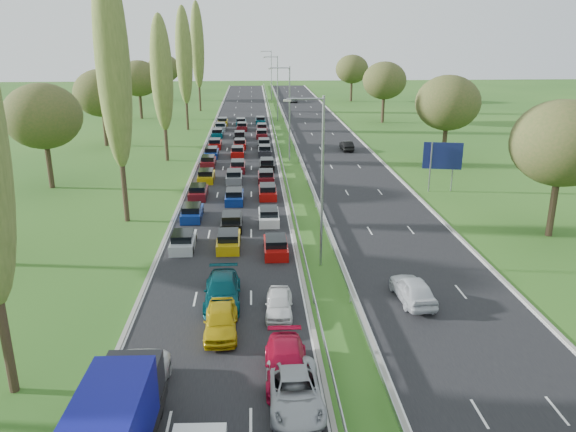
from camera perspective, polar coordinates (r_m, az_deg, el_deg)
name	(u,v)px	position (r m, az deg, el deg)	size (l,w,h in m)	color
ground	(289,157)	(75.91, 0.06, 5.98)	(260.00, 260.00, 0.00)	#245119
near_carriageway	(239,154)	(78.25, -5.03, 6.27)	(10.50, 215.00, 0.04)	black
far_carriageway	(336,153)	(79.04, 4.86, 6.40)	(10.50, 215.00, 0.04)	black
central_reservation	(287,150)	(78.25, -0.06, 6.75)	(2.36, 215.00, 0.32)	gray
lamp_columns	(290,115)	(72.91, 0.16, 10.26)	(0.18, 140.18, 12.00)	gray
poplar_row	(145,68)	(63.38, -14.30, 14.36)	(2.80, 127.80, 22.44)	#2D2116
woodland_left	(31,121)	(61.33, -24.68, 8.76)	(8.00, 166.00, 11.10)	#2D2116
woodland_right	(473,112)	(65.89, 18.29, 10.02)	(8.00, 153.00, 11.10)	#2D2116
traffic_queue_fill	(238,159)	(73.33, -5.13, 5.82)	(9.10, 68.52, 0.80)	#B2B7BC
near_car_2	(131,387)	(27.10, -15.63, -16.43)	(2.63, 5.71, 1.59)	silver
near_car_7	(222,291)	(35.01, -6.68, -7.56)	(2.19, 5.39, 1.56)	#043C45
near_car_8	(221,320)	(31.70, -6.83, -10.48)	(1.82, 4.52, 1.54)	#BB9E0C
near_car_10	(295,391)	(26.10, 0.72, -17.37)	(2.36, 5.11, 1.42)	#A5A8AE
near_car_11	(286,364)	(27.83, -0.15, -14.81)	(2.06, 5.07, 1.47)	#A70A2B
near_car_12	(279,303)	(33.51, -0.91, -8.87)	(1.58, 3.92, 1.34)	silver
far_car_0	(413,289)	(35.81, 12.57, -7.26)	(1.88, 4.68, 1.59)	silver
far_car_1	(347,146)	(80.83, 5.98, 7.12)	(1.43, 4.10, 1.35)	black
far_car_2	(293,99)	(139.19, 0.49, 11.77)	(2.19, 4.74, 1.32)	gray
blue_lorry	(113,432)	(23.00, -17.35, -20.24)	(2.41, 8.68, 3.66)	black
direction_sign	(442,158)	(60.66, 15.42, 5.70)	(3.93, 0.93, 5.20)	gray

